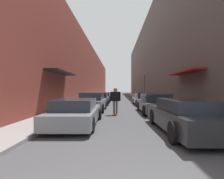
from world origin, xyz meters
TOP-DOWN VIEW (x-y plane):
  - ground at (0.00, 26.96)m, footprint 148.29×148.29m
  - curb_strip_left at (-4.14, 33.70)m, footprint 1.80×67.40m
  - curb_strip_right at (4.14, 33.70)m, footprint 1.80×67.40m
  - building_row_left at (-7.04, 33.70)m, footprint 4.90×67.40m
  - building_row_right at (7.04, 33.70)m, footprint 4.90×67.40m
  - parked_car_left_0 at (-2.30, 6.65)m, footprint 2.02×4.71m
  - parked_car_left_1 at (-2.28, 11.85)m, footprint 1.91×4.19m
  - parked_car_left_2 at (-2.28, 16.92)m, footprint 2.00×4.00m
  - parked_car_left_3 at (-2.29, 22.26)m, footprint 2.08×4.69m
  - parked_car_right_0 at (2.20, 5.39)m, footprint 2.07×4.83m
  - parked_car_right_1 at (2.16, 10.72)m, footprint 2.03×4.44m
  - parked_car_right_2 at (2.30, 16.77)m, footprint 1.94×4.62m
  - skateboarder at (-0.54, 9.85)m, footprint 0.67×0.78m
  - traffic_light at (4.11, 27.56)m, footprint 0.16×0.22m

SIDE VIEW (x-z plane):
  - ground at x=0.00m, z-range 0.00..0.00m
  - curb_strip_left at x=-4.14m, z-range 0.00..0.12m
  - curb_strip_right at x=4.14m, z-range 0.00..0.12m
  - parked_car_left_0 at x=-2.30m, z-range -0.02..1.18m
  - parked_car_right_2 at x=2.30m, z-range -0.03..1.24m
  - parked_car_left_3 at x=-2.29m, z-range -0.01..1.22m
  - parked_car_left_2 at x=-2.28m, z-range -0.03..1.28m
  - parked_car_right_0 at x=2.20m, z-range 0.00..1.26m
  - parked_car_right_1 at x=2.16m, z-range -0.03..1.30m
  - parked_car_left_1 at x=-2.28m, z-range -0.03..1.35m
  - skateboarder at x=-0.54m, z-range 0.20..1.94m
  - traffic_light at x=4.11m, z-range 0.55..4.36m
  - building_row_left at x=-7.04m, z-range 0.00..9.56m
  - building_row_right at x=7.04m, z-range 0.00..15.22m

